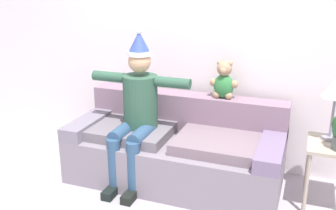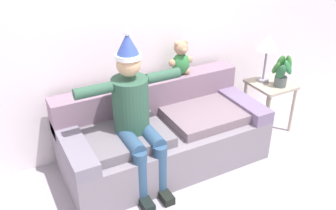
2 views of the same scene
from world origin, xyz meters
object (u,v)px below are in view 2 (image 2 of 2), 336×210
(couch, at_px, (162,135))
(teddy_bear, at_px, (181,60))
(person_seated, at_px, (135,112))
(side_table, at_px, (270,91))
(potted_plant, at_px, (282,71))
(table_lamp, at_px, (268,45))

(couch, xyz_separation_m, teddy_bear, (0.39, 0.30, 0.67))
(teddy_bear, bearing_deg, person_seated, -148.35)
(person_seated, distance_m, side_table, 1.83)
(couch, distance_m, potted_plant, 1.55)
(person_seated, height_order, potted_plant, person_seated)
(couch, relative_size, side_table, 3.47)
(side_table, distance_m, table_lamp, 0.57)
(side_table, relative_size, table_lamp, 1.05)
(teddy_bear, bearing_deg, side_table, -15.68)
(potted_plant, bearing_deg, side_table, 107.65)
(table_lamp, bearing_deg, person_seated, -171.69)
(teddy_bear, relative_size, side_table, 0.64)
(teddy_bear, relative_size, potted_plant, 1.02)
(person_seated, relative_size, teddy_bear, 3.99)
(couch, relative_size, potted_plant, 5.53)
(couch, relative_size, person_seated, 1.37)
(couch, distance_m, table_lamp, 1.58)
(table_lamp, bearing_deg, teddy_bear, 168.73)
(couch, xyz_separation_m, potted_plant, (1.48, -0.11, 0.46))
(table_lamp, bearing_deg, side_table, -64.23)
(person_seated, distance_m, table_lamp, 1.80)
(teddy_bear, height_order, side_table, teddy_bear)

